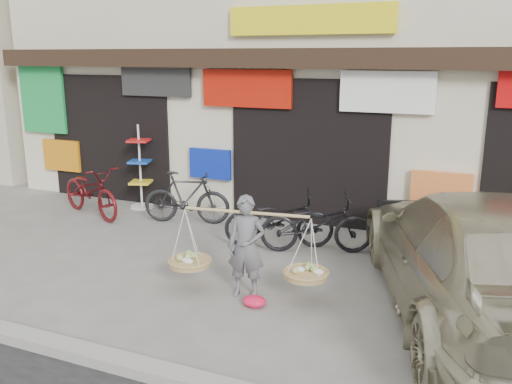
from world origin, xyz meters
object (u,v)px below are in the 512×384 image
at_px(bike_3, 316,224).
at_px(display_rack, 140,175).
at_px(bike_1, 187,198).
at_px(street_vendor, 246,251).
at_px(bike_2, 279,219).
at_px(suv, 481,257).
at_px(bike_0, 91,191).

bearing_deg(bike_3, display_rack, 54.02).
distance_m(bike_1, display_rack, 1.54).
bearing_deg(street_vendor, bike_2, 89.95).
distance_m(street_vendor, bike_1, 3.43).
xyz_separation_m(bike_1, display_rack, (-1.42, 0.57, 0.20)).
bearing_deg(display_rack, street_vendor, -39.07).
height_order(street_vendor, suv, suv).
distance_m(bike_1, suv, 5.53).
bearing_deg(bike_0, suv, -80.99).
bearing_deg(bike_3, bike_0, 66.35).
xyz_separation_m(bike_1, suv, (5.17, -1.96, 0.29)).
bearing_deg(street_vendor, suv, 2.47).
relative_size(street_vendor, bike_1, 1.28).
relative_size(bike_0, bike_1, 1.17).
relative_size(bike_2, display_rack, 1.03).
xyz_separation_m(bike_3, suv, (2.46, -1.41, 0.31)).
relative_size(bike_2, suv, 0.31).
distance_m(bike_2, suv, 3.42).
xyz_separation_m(street_vendor, display_rack, (-3.77, 3.06, 0.08)).
xyz_separation_m(street_vendor, bike_1, (-2.35, 2.49, -0.12)).
relative_size(bike_0, bike_2, 1.08).
distance_m(street_vendor, suv, 2.87).
distance_m(street_vendor, bike_0, 4.85).
height_order(bike_2, suv, suv).
distance_m(street_vendor, bike_2, 1.97).
height_order(bike_2, bike_3, same).
relative_size(street_vendor, bike_2, 1.18).
relative_size(bike_3, display_rack, 1.03).
bearing_deg(display_rack, bike_2, -17.70).
relative_size(bike_0, bike_3, 1.08).
xyz_separation_m(bike_1, bike_3, (2.71, -0.55, -0.02)).
xyz_separation_m(bike_0, bike_2, (4.06, -0.23, -0.04)).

